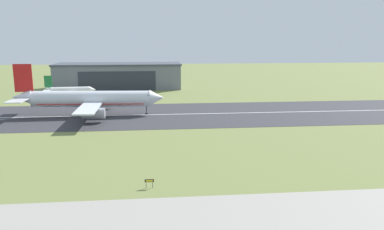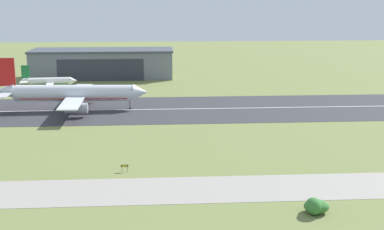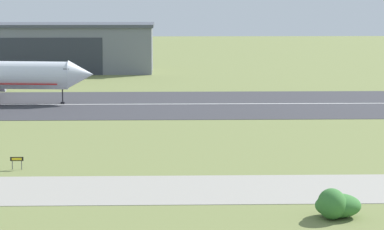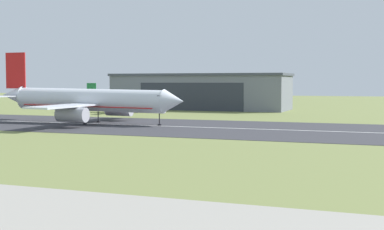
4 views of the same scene
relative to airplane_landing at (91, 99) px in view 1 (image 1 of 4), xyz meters
The scene contains 8 objects.
ground_plane 71.75m from the airplane_landing, 49.25° to the right, with size 670.64×670.64×0.00m, color olive.
runway_strip 47.03m from the airplane_landing, ahead, with size 430.64×45.13×0.06m, color #333338.
runway_centreline 47.03m from the airplane_landing, ahead, with size 387.57×0.70×0.01m, color silver.
taxiway_road 92.48m from the airplane_landing, 59.62° to the right, with size 322.98×15.24×0.05m, color gray.
hangar_building 75.29m from the airplane_landing, 87.65° to the left, with size 66.80×23.41×13.50m.
airplane_landing is the anchor object (origin of this frame).
airplane_parked_centre 48.56m from the airplane_landing, 110.19° to the left, with size 23.60×25.06×10.00m.
runway_sign 70.64m from the airplane_landing, 72.80° to the right, with size 1.66×0.13×1.61m.
Camera 1 is at (-24.58, -23.39, 26.14)m, focal length 35.00 mm.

